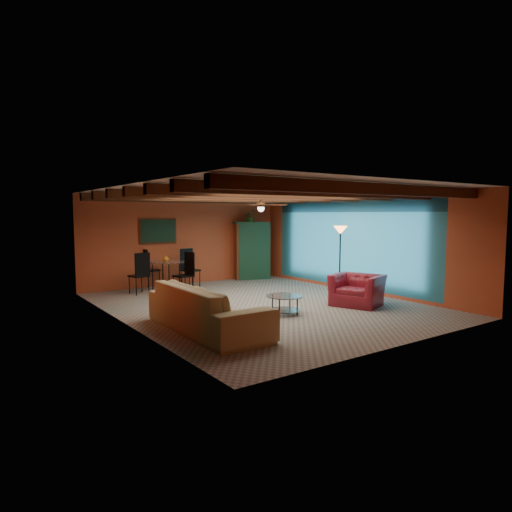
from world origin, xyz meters
TOP-DOWN VIEW (x-y plane):
  - room at (0.00, 0.11)m, footprint 6.52×8.01m
  - sofa at (-2.17, -1.34)m, footprint 1.16×2.93m
  - armchair at (1.84, -1.34)m, footprint 1.33×1.41m
  - coffee_table at (-0.15, -1.10)m, footprint 1.01×1.01m
  - dining_table at (-1.01, 3.18)m, footprint 2.50×2.50m
  - armoire at (2.20, 3.70)m, footprint 1.15×0.79m
  - floor_lamp at (2.65, 0.04)m, footprint 0.46×0.46m
  - ceiling_fan at (0.00, 0.00)m, footprint 1.50×1.50m
  - painting at (-0.90, 3.96)m, footprint 1.05×0.03m
  - potted_plant at (2.20, 3.70)m, footprint 0.44×0.38m
  - vase at (-1.01, 3.18)m, footprint 0.22×0.22m

SIDE VIEW (x-z plane):
  - coffee_table at x=-0.15m, z-range 0.00..0.42m
  - armchair at x=1.84m, z-range 0.00..0.73m
  - sofa at x=-2.17m, z-range 0.00..0.85m
  - dining_table at x=-1.01m, z-range 0.00..1.14m
  - armoire at x=2.20m, z-range 0.00..1.83m
  - floor_lamp at x=2.65m, z-range 0.00..1.84m
  - vase at x=-1.01m, z-range 1.14..1.32m
  - painting at x=-0.90m, z-range 1.32..1.97m
  - potted_plant at x=2.20m, z-range 1.83..2.29m
  - ceiling_fan at x=0.00m, z-range 2.14..2.58m
  - room at x=0.00m, z-range 1.01..3.72m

